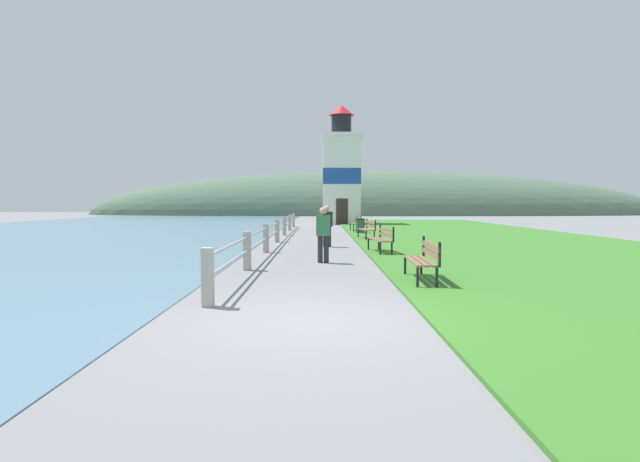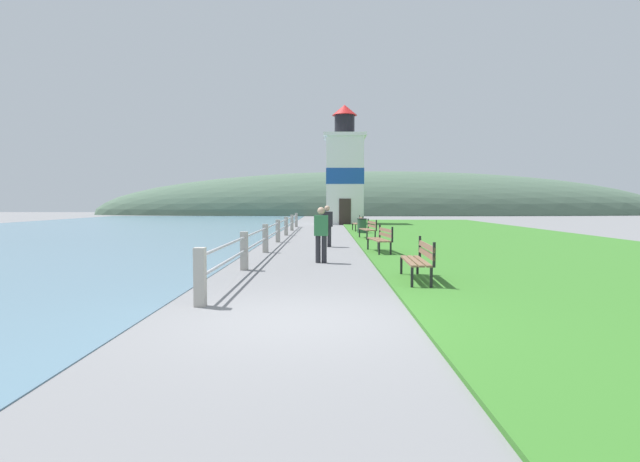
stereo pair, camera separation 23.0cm
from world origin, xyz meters
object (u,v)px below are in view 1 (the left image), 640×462
park_bench_far (369,228)px  person_by_railing (328,225)px  park_bench_midway (384,238)px  trash_bin (362,226)px  park_bench_by_lighthouse (358,223)px  person_strolling (325,233)px  lighthouse (343,173)px  park_bench_near (425,258)px

park_bench_far → person_by_railing: 4.13m
park_bench_midway → trash_bin: 10.44m
park_bench_by_lighthouse → person_strolling: (-2.04, -15.00, 0.32)m
park_bench_by_lighthouse → lighthouse: lighthouse is taller
park_bench_near → park_bench_midway: 6.03m
park_bench_near → person_strolling: bearing=-56.8°
park_bench_far → person_strolling: 8.99m
park_bench_midway → park_bench_by_lighthouse: same height
person_strolling → person_by_railing: size_ratio=0.99×
lighthouse → park_bench_by_lighthouse: bearing=-87.5°
park_bench_near → trash_bin: bearing=-87.9°
park_bench_midway → trash_bin: park_bench_midway is taller
trash_bin → park_bench_midway: bearing=-90.6°
person_strolling → park_bench_near: bearing=-145.0°
person_by_railing → person_strolling: bearing=165.2°
park_bench_far → trash_bin: park_bench_far is taller
park_bench_midway → park_bench_far: same height
park_bench_by_lighthouse → lighthouse: 10.93m
park_bench_by_lighthouse → park_bench_near: bearing=87.1°
person_strolling → park_bench_by_lighthouse: bearing=-3.9°
person_by_railing → trash_bin: size_ratio=1.89×
park_bench_near → lighthouse: size_ratio=0.20×
park_bench_near → person_strolling: 4.10m
park_bench_midway → person_by_railing: person_by_railing is taller
lighthouse → park_bench_midway: bearing=-89.0°
park_bench_far → park_bench_by_lighthouse: bearing=-96.8°
park_bench_near → person_by_railing: (-1.94, 8.59, 0.32)m
lighthouse → person_by_railing: 20.56m
person_strolling → person_by_railing: (0.18, 5.09, 0.01)m
park_bench_near → person_by_railing: bearing=-75.3°
lighthouse → park_bench_far: bearing=-88.2°
lighthouse → trash_bin: size_ratio=11.09×
park_bench_far → person_strolling: person_strolling is taller
trash_bin → person_by_railing: bearing=-103.6°
park_bench_midway → person_by_railing: 3.15m
park_bench_by_lighthouse → person_by_railing: bearing=76.2°
person_strolling → trash_bin: 13.15m
park_bench_by_lighthouse → trash_bin: size_ratio=1.96×
trash_bin → person_strolling: bearing=-99.1°
park_bench_far → lighthouse: (-0.52, 16.63, 3.46)m
park_bench_near → person_by_railing: person_by_railing is taller
person_strolling → park_bench_far: bearing=-9.7°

